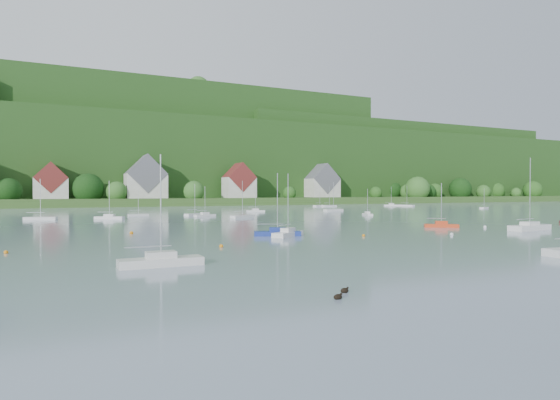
% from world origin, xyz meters
% --- Properties ---
extents(far_shore_strip, '(600.00, 60.00, 3.00)m').
position_xyz_m(far_shore_strip, '(0.00, 200.00, 1.50)').
color(far_shore_strip, '#31501E').
rests_on(far_shore_strip, ground).
extents(forested_ridge, '(620.00, 181.22, 69.89)m').
position_xyz_m(forested_ridge, '(0.39, 268.57, 22.89)').
color(forested_ridge, '#1A3F14').
rests_on(forested_ridge, ground).
extents(village_building_1, '(12.00, 9.36, 14.00)m').
position_xyz_m(village_building_1, '(-30.00, 189.00, 8.75)').
color(village_building_1, beige).
rests_on(village_building_1, far_shore_strip).
extents(village_building_2, '(16.00, 11.44, 18.00)m').
position_xyz_m(village_building_2, '(5.00, 188.00, 10.27)').
color(village_building_2, beige).
rests_on(village_building_2, far_shore_strip).
extents(village_building_3, '(13.00, 10.40, 15.50)m').
position_xyz_m(village_building_3, '(45.00, 186.00, 9.43)').
color(village_building_3, beige).
rests_on(village_building_3, far_shore_strip).
extents(village_building_4, '(15.00, 10.40, 16.50)m').
position_xyz_m(village_building_4, '(90.00, 190.00, 9.59)').
color(village_building_4, beige).
rests_on(village_building_4, far_shore_strip).
extents(near_sailboat_0, '(6.30, 1.82, 8.49)m').
position_xyz_m(near_sailboat_0, '(-20.82, 25.68, 0.45)').
color(near_sailboat_0, silver).
rests_on(near_sailboat_0, ground).
extents(near_sailboat_1, '(6.17, 3.79, 8.07)m').
position_xyz_m(near_sailboat_1, '(-2.37, 44.29, 0.44)').
color(near_sailboat_1, navy).
rests_on(near_sailboat_1, ground).
extents(near_sailboat_3, '(5.70, 4.87, 7.96)m').
position_xyz_m(near_sailboat_3, '(-1.42, 43.16, 0.43)').
color(near_sailboat_3, silver).
rests_on(near_sailboat_3, ground).
extents(near_sailboat_4, '(8.09, 3.21, 10.63)m').
position_xyz_m(near_sailboat_4, '(34.80, 36.29, 0.51)').
color(near_sailboat_4, silver).
rests_on(near_sailboat_4, ground).
extents(near_sailboat_5, '(5.09, 4.21, 7.04)m').
position_xyz_m(near_sailboat_5, '(27.22, 46.14, 0.41)').
color(near_sailboat_5, '#C83F1C').
rests_on(near_sailboat_5, ground).
extents(mooring_buoy_0, '(0.39, 0.39, 0.39)m').
position_xyz_m(mooring_buoy_0, '(-32.19, 39.17, 0.00)').
color(mooring_buoy_0, orange).
rests_on(mooring_buoy_0, ground).
extents(mooring_buoy_1, '(0.46, 0.46, 0.46)m').
position_xyz_m(mooring_buoy_1, '(18.27, 35.11, 0.00)').
color(mooring_buoy_1, white).
rests_on(mooring_buoy_1, ground).
extents(mooring_buoy_2, '(0.39, 0.39, 0.39)m').
position_xyz_m(mooring_buoy_2, '(7.13, 38.84, 0.00)').
color(mooring_buoy_2, orange).
rests_on(mooring_buoy_2, ground).
extents(mooring_buoy_3, '(0.50, 0.50, 0.50)m').
position_xyz_m(mooring_buoy_3, '(-18.98, 54.88, 0.00)').
color(mooring_buoy_3, orange).
rests_on(mooring_buoy_3, ground).
extents(mooring_buoy_4, '(0.50, 0.50, 0.50)m').
position_xyz_m(mooring_buoy_4, '(32.49, 42.28, 0.00)').
color(mooring_buoy_4, white).
rests_on(mooring_buoy_4, ground).
extents(mooring_buoy_5, '(0.40, 0.40, 0.40)m').
position_xyz_m(mooring_buoy_5, '(-12.84, 35.43, 0.00)').
color(mooring_buoy_5, orange).
rests_on(mooring_buoy_5, ground).
extents(duck_pair, '(1.72, 1.52, 0.36)m').
position_xyz_m(duck_pair, '(-13.99, 11.18, 0.12)').
color(duck_pair, black).
rests_on(duck_pair, ground).
extents(far_sailboat_cluster, '(200.45, 68.09, 8.53)m').
position_xyz_m(far_sailboat_cluster, '(7.71, 116.74, 0.37)').
color(far_sailboat_cluster, silver).
rests_on(far_sailboat_cluster, ground).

